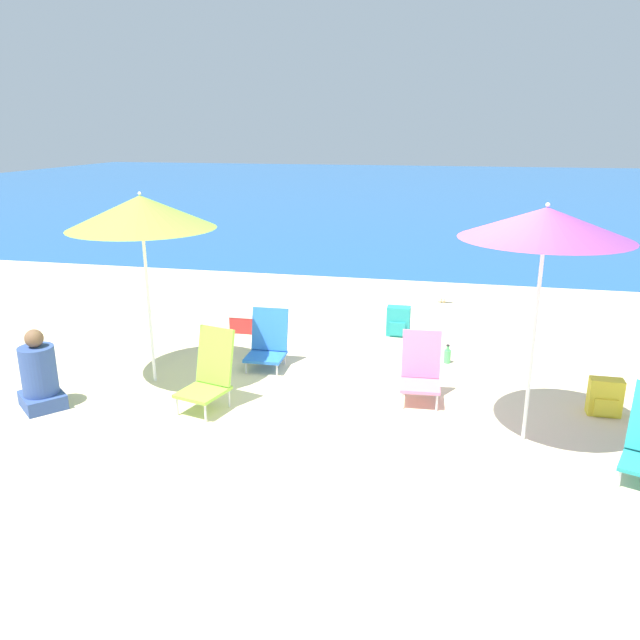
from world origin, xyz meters
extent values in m
plane|color=beige|center=(0.00, 0.00, 0.00)|extent=(60.00, 60.00, 0.00)
cube|color=#1E5699|center=(0.00, 26.12, 0.00)|extent=(60.00, 40.00, 0.01)
cylinder|color=white|center=(-2.96, 0.26, 0.92)|extent=(0.04, 0.04, 1.85)
cone|color=#8ECC3D|center=(-2.96, 0.26, 2.03)|extent=(1.66, 1.66, 0.37)
sphere|color=white|center=(-2.96, 0.26, 2.24)|extent=(0.04, 0.04, 0.04)
cylinder|color=white|center=(1.27, -0.33, 0.99)|extent=(0.04, 0.04, 1.99)
cone|color=purple|center=(1.27, -0.33, 2.13)|extent=(1.53, 1.53, 0.28)
sphere|color=white|center=(1.27, -0.33, 2.29)|extent=(0.04, 0.04, 0.04)
cylinder|color=silver|center=(-1.96, 0.72, 0.07)|extent=(0.02, 0.02, 0.15)
cylinder|color=silver|center=(-1.56, 0.73, 0.07)|extent=(0.02, 0.02, 0.15)
cylinder|color=silver|center=(-1.96, 1.12, 0.07)|extent=(0.02, 0.02, 0.15)
cylinder|color=silver|center=(-1.57, 1.13, 0.07)|extent=(0.02, 0.02, 0.15)
cube|color=blue|center=(-1.76, 0.92, 0.17)|extent=(0.48, 0.47, 0.04)
cube|color=blue|center=(-1.77, 1.16, 0.46)|extent=(0.47, 0.17, 0.54)
cylinder|color=silver|center=(0.05, 0.11, 0.10)|extent=(0.02, 0.02, 0.19)
cylinder|color=silver|center=(0.41, 0.14, 0.10)|extent=(0.02, 0.02, 0.19)
cylinder|color=silver|center=(0.02, 0.49, 0.10)|extent=(0.02, 0.02, 0.19)
cylinder|color=silver|center=(0.39, 0.51, 0.10)|extent=(0.02, 0.02, 0.19)
cube|color=pink|center=(0.22, 0.31, 0.21)|extent=(0.46, 0.47, 0.04)
cube|color=pink|center=(0.20, 0.53, 0.50)|extent=(0.44, 0.14, 0.54)
cylinder|color=silver|center=(1.99, -1.04, 0.08)|extent=(0.02, 0.02, 0.16)
cylinder|color=silver|center=(2.14, -0.66, 0.08)|extent=(0.02, 0.02, 0.16)
cylinder|color=silver|center=(-2.28, -0.56, 0.10)|extent=(0.02, 0.02, 0.21)
cylinder|color=silver|center=(-1.92, -0.66, 0.10)|extent=(0.02, 0.02, 0.21)
cylinder|color=silver|center=(-2.17, -0.15, 0.10)|extent=(0.02, 0.02, 0.21)
cylinder|color=silver|center=(-1.81, -0.25, 0.10)|extent=(0.02, 0.02, 0.21)
cube|color=#8ECC3D|center=(-2.05, -0.40, 0.22)|extent=(0.55, 0.59, 0.04)
cube|color=#8ECC3D|center=(-1.98, -0.16, 0.56)|extent=(0.47, 0.28, 0.62)
cube|color=#334C8C|center=(-3.81, -0.68, 0.08)|extent=(0.63, 0.63, 0.16)
cylinder|color=#334C8C|center=(-3.81, -0.68, 0.43)|extent=(0.37, 0.37, 0.54)
sphere|color=brown|center=(-3.81, -0.68, 0.79)|extent=(0.20, 0.20, 0.20)
cube|color=yellow|center=(2.15, 0.44, 0.20)|extent=(0.34, 0.17, 0.40)
cube|color=yellow|center=(2.15, 0.34, 0.12)|extent=(0.24, 0.03, 0.18)
cube|color=teal|center=(-0.25, 2.63, 0.22)|extent=(0.34, 0.20, 0.44)
cube|color=teal|center=(-0.25, 2.52, 0.13)|extent=(0.24, 0.03, 0.20)
cylinder|color=#4CB266|center=(0.49, 1.63, 0.09)|extent=(0.09, 0.09, 0.18)
cylinder|color=#4CB266|center=(0.49, 1.63, 0.21)|extent=(0.04, 0.04, 0.06)
cylinder|color=black|center=(0.49, 1.63, 0.24)|extent=(0.04, 0.04, 0.02)
cube|color=#B72828|center=(-2.51, 2.36, 0.12)|extent=(0.42, 0.35, 0.25)
cube|color=white|center=(-2.51, 2.36, 0.28)|extent=(0.43, 0.36, 0.06)
cylinder|color=gold|center=(0.31, 4.59, 0.04)|extent=(0.01, 0.01, 0.07)
cylinder|color=gold|center=(0.36, 4.59, 0.04)|extent=(0.01, 0.01, 0.07)
ellipsoid|color=white|center=(0.34, 4.59, 0.14)|extent=(0.26, 0.11, 0.13)
sphere|color=white|center=(0.44, 4.59, 0.19)|extent=(0.07, 0.07, 0.07)
camera|label=1|loc=(0.51, -6.14, 2.93)|focal=35.00mm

